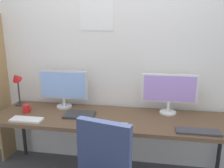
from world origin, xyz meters
TOP-DOWN VIEW (x-y plane):
  - wall_back at (-0.00, 1.02)m, footprint 4.92×0.11m
  - desk at (0.00, 0.60)m, footprint 2.52×0.68m
  - monitor_left at (-0.60, 0.81)m, footprint 0.58×0.18m
  - monitor_right at (0.60, 0.81)m, footprint 0.60×0.18m
  - desk_lamp at (-1.16, 0.77)m, footprint 0.11×0.16m
  - keyboard_left at (-0.84, 0.37)m, footprint 0.33×0.13m
  - keyboard_center at (0.00, 0.37)m, footprint 0.38×0.13m
  - keyboard_right at (0.84, 0.37)m, footprint 0.40×0.13m
  - laptop_closed at (-0.34, 0.58)m, footprint 0.33×0.23m
  - coffee_mug at (-0.95, 0.57)m, footprint 0.11×0.08m

SIDE VIEW (x-z plane):
  - desk at x=0.00m, z-range 0.32..1.06m
  - keyboard_left at x=-0.84m, z-range 0.74..0.76m
  - keyboard_center at x=0.00m, z-range 0.74..0.76m
  - keyboard_right at x=0.84m, z-range 0.74..0.76m
  - laptop_closed at x=-0.34m, z-range 0.74..0.76m
  - coffee_mug at x=-0.95m, z-range 0.74..0.83m
  - monitor_left at x=-0.60m, z-range 0.77..1.21m
  - monitor_right at x=0.60m, z-range 0.78..1.22m
  - desk_lamp at x=-1.16m, z-range 0.81..1.23m
  - wall_back at x=0.00m, z-range 0.00..2.60m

